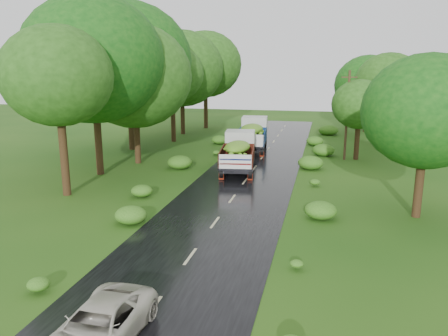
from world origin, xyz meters
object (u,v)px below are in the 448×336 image
(car, at_px, (99,326))
(utility_pole, at_px, (347,115))
(truck_near, at_px, (239,150))
(truck_far, at_px, (253,133))

(car, bearing_deg, utility_pole, 75.56)
(truck_near, distance_m, car, 21.02)
(truck_far, height_order, car, truck_far)
(truck_near, relative_size, utility_pole, 0.92)
(truck_far, relative_size, car, 1.64)
(truck_near, bearing_deg, utility_pole, 28.88)
(truck_near, xyz_separation_m, car, (0.36, -20.99, -0.90))
(utility_pole, bearing_deg, car, -118.11)
(truck_near, xyz_separation_m, truck_far, (-0.30, 8.09, 0.09))
(utility_pole, bearing_deg, truck_near, -156.23)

